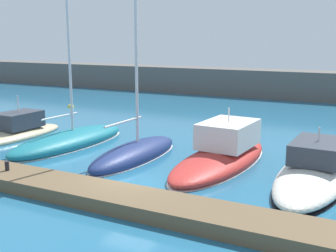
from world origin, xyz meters
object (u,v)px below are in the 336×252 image
Objects in this scene: sailboat_navy_fourth at (135,153)px; dock_bollard at (7,166)px; mooring_buoy_orange at (249,130)px; motorboat_ivory_sixth at (315,171)px; mooring_buoy_yellow at (71,107)px; motorboat_sand_second at (14,132)px; motorboat_red_fifth at (223,153)px; sailboat_teal_third at (69,140)px.

dock_bollard is at bearing 154.52° from sailboat_navy_fourth.
sailboat_navy_fourth is 11.16m from mooring_buoy_orange.
mooring_buoy_yellow is (-24.97, 11.97, -0.46)m from motorboat_ivory_sixth.
motorboat_red_fifth is at bearing -85.30° from motorboat_sand_second.
motorboat_red_fifth is 9.27m from mooring_buoy_orange.
motorboat_red_fifth is 16.43× the size of mooring_buoy_yellow.
sailboat_teal_third is at bearing 84.50° from sailboat_navy_fourth.
motorboat_ivory_sixth is at bearing -25.62° from mooring_buoy_yellow.
motorboat_red_fifth reaches higher than dock_bollard.
motorboat_ivory_sixth is (15.05, 0.11, 0.10)m from sailboat_teal_third.
sailboat_teal_third is 10.12m from motorboat_red_fifth.
mooring_buoy_yellow is (-20.01, 11.39, -0.56)m from motorboat_red_fifth.
motorboat_sand_second is 19.55× the size of dock_bollard.
dock_bollard is at bearing -132.97° from motorboat_sand_second.
motorboat_sand_second is 16.95m from mooring_buoy_orange.
sailboat_teal_third is at bearing -132.10° from mooring_buoy_orange.
sailboat_teal_third reaches higher than dock_bollard.
motorboat_ivory_sixth is 27.69m from mooring_buoy_yellow.
motorboat_red_fifth is 4.99m from motorboat_ivory_sixth.
sailboat_teal_third is 38.45× the size of dock_bollard.
mooring_buoy_yellow is 1.41× the size of dock_bollard.
motorboat_sand_second is 0.51× the size of sailboat_teal_third.
sailboat_teal_third is at bearing -50.60° from mooring_buoy_yellow.
sailboat_navy_fourth reaches higher than motorboat_red_fifth.
dock_bollard reaches higher than mooring_buoy_orange.
motorboat_sand_second is at bearing 91.91° from motorboat_ivory_sixth.
dock_bollard is (-3.25, -6.25, 0.47)m from sailboat_navy_fourth.
motorboat_ivory_sixth reaches higher than mooring_buoy_orange.
mooring_buoy_orange is (13.78, 9.86, -0.38)m from motorboat_sand_second.
motorboat_sand_second is 0.84× the size of motorboat_red_fifth.
sailboat_navy_fourth is at bearing -108.74° from mooring_buoy_orange.
motorboat_ivory_sixth is at bearing 28.55° from dock_bollard.
sailboat_teal_third is at bearing 92.00° from motorboat_ivory_sixth.
motorboat_red_fifth is 0.98× the size of motorboat_ivory_sixth.
motorboat_red_fifth is (4.77, 1.39, 0.22)m from sailboat_navy_fourth.
motorboat_ivory_sixth is at bearing -92.79° from motorboat_red_fifth.
motorboat_sand_second reaches higher than dock_bollard.
sailboat_navy_fourth is (5.33, -0.70, -0.02)m from sailboat_teal_third.
motorboat_red_fifth is (10.09, 0.69, 0.20)m from sailboat_teal_third.
sailboat_teal_third is 7.27m from dock_bollard.
sailboat_navy_fourth is at bearing 96.35° from motorboat_ivory_sixth.
motorboat_red_fifth reaches higher than mooring_buoy_orange.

